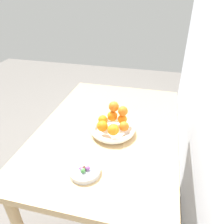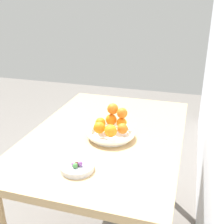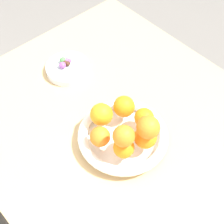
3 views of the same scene
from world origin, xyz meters
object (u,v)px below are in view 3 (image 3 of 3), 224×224
Objects in this scene: orange_3 at (144,118)px; candy_ball_2 at (68,64)px; candy_ball_4 at (63,65)px; candy_ball_1 at (63,60)px; orange_6 at (148,127)px; orange_5 at (102,114)px; orange_7 at (124,136)px; candy_dish at (68,69)px; orange_2 at (145,137)px; orange_0 at (100,137)px; dining_table at (142,161)px; fruit_bowl at (123,136)px; candy_ball_3 at (69,61)px; orange_4 at (124,106)px; candy_ball_5 at (65,63)px; orange_1 at (123,147)px; candy_ball_0 at (66,61)px.

candy_ball_2 is (0.32, 0.01, -0.04)m from orange_3.
candy_ball_1 is at bearing -38.43° from candy_ball_4.
orange_6 is 2.75× the size of candy_ball_1.
orange_7 reaches higher than orange_5.
candy_dish is 0.37m from orange_2.
orange_0 is at bearing 161.04° from candy_ball_4.
dining_table is at bearing 177.46° from candy_dish.
fruit_bowl is 0.32m from candy_ball_3.
orange_5 is at bearing -44.22° from orange_0.
orange_4 is at bearing 178.41° from candy_dish.
orange_0 is 0.13m from orange_6.
orange_4 reaches higher than fruit_bowl.
candy_ball_5 is (0.38, -0.04, -0.10)m from orange_6.
orange_7 is (-0.09, 0.09, 0.05)m from orange_4.
orange_1 is at bearing 104.99° from orange_3.
candy_ball_0 is 0.01m from candy_ball_5.
candy_ball_0 reaches higher than dining_table.
orange_2 reaches higher than candy_ball_0.
candy_ball_2 is (0.37, -0.04, -0.04)m from orange_2.
dining_table is 0.12m from fruit_bowl.
orange_1 is 3.06× the size of candy_ball_0.
fruit_bowl is 0.31m from candy_dish.
orange_7 reaches higher than candy_dish.
orange_1 is at bearing 165.91° from candy_ball_1.
candy_ball_1 is (0.39, -0.03, -0.04)m from orange_2.
candy_ball_4 is (-0.02, 0.01, 0.00)m from candy_ball_1.
orange_1 is 0.37m from candy_ball_5.
fruit_bowl is 4.12× the size of orange_4.
orange_7 is 0.38m from candy_ball_2.
candy_ball_3 is at bearing -1.15° from orange_3.
orange_0 is 3.37× the size of candy_ball_2.
orange_0 is 3.20× the size of candy_ball_5.
candy_ball_3 is 0.03m from candy_ball_4.
candy_ball_1 is (0.26, -0.07, -0.04)m from orange_5.
orange_3 is 0.34m from candy_ball_1.
orange_0 is 3.03× the size of candy_ball_0.
orange_7 is 3.62× the size of candy_ball_3.
orange_4 is at bearing 175.47° from candy_ball_3.
orange_0 is 0.98× the size of orange_7.
orange_7 reaches higher than candy_ball_5.
orange_2 is at bearing 176.88° from candy_ball_4.
orange_2 is 0.37m from candy_ball_4.
dining_table is 53.85× the size of candy_ball_1.
orange_1 is at bearing 62.70° from orange_6.
orange_2 reaches higher than candy_dish.
candy_dish is 0.03m from candy_ball_1.
candy_ball_0 is at bearing 0.05° from orange_3.
fruit_bowl is 11.17× the size of candy_ball_4.
orange_4 is 0.14m from orange_7.
fruit_bowl is at bearing 75.32° from orange_3.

